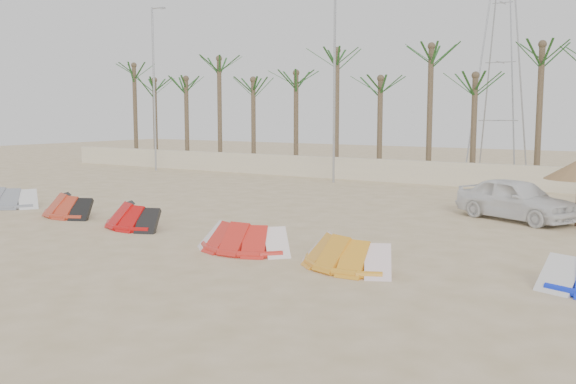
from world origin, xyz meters
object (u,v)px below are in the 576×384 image
Objects in this scene: kite_red_left at (74,204)px; kite_red_mid at (139,214)px; kite_red_right at (248,236)px; kite_grey at (9,196)px; kite_orange at (349,251)px; car at (516,199)px.

kite_red_left is 4.00m from kite_red_mid.
kite_red_left is 1.15× the size of kite_red_right.
kite_grey is 1.10× the size of kite_orange.
kite_red_right is at bearing -9.18° from kite_red_left.
kite_red_mid is at bearing -5.97° from kite_red_left.
kite_red_right is (5.65, -1.14, -0.00)m from kite_red_mid.
kite_red_left is at bearing 142.98° from car.
kite_red_mid is at bearing 171.66° from kite_orange.
car is at bearing 79.72° from kite_orange.
car is (1.78, 9.84, 0.37)m from kite_orange.
kite_red_right is 3.38m from kite_orange.
kite_grey is 1.04× the size of kite_red_mid.
kite_orange is at bearing -7.62° from kite_red_left.
kite_orange is 0.71× the size of car.
kite_red_mid and kite_orange have the same top height.
car reaches higher than kite_grey.
car is at bearing 38.20° from kite_red_mid.
kite_red_left and kite_red_mid have the same top height.
kite_red_left is 16.87m from car.
kite_red_left and kite_orange have the same top height.
kite_red_mid is 1.15× the size of kite_red_right.
kite_red_right is (13.86, -1.56, -0.00)m from kite_grey.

